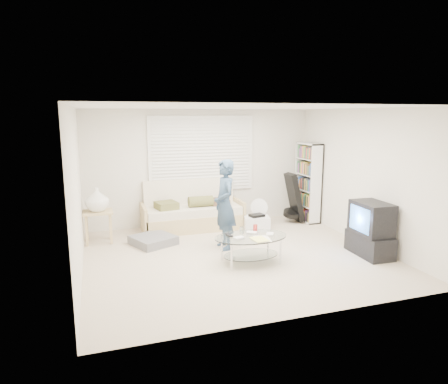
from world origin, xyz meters
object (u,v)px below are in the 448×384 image
object	(u,v)px
futon_sofa	(192,213)
bookshelf	(308,182)
coffee_table	(251,241)
tv_unit	(371,230)

from	to	relation	value
futon_sofa	bookshelf	distance (m)	2.70
futon_sofa	coffee_table	size ratio (longest dim) A/B	1.74
tv_unit	coffee_table	world-z (taller)	tv_unit
tv_unit	futon_sofa	bearing A→B (deg)	134.52
futon_sofa	coffee_table	xyz separation A→B (m)	(0.44, -2.25, 0.02)
bookshelf	coffee_table	bearing A→B (deg)	-136.65
futon_sofa	coffee_table	distance (m)	2.30
tv_unit	coffee_table	distance (m)	2.10
bookshelf	tv_unit	bearing A→B (deg)	-93.02
bookshelf	tv_unit	xyz separation A→B (m)	(-0.13, -2.38, -0.43)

